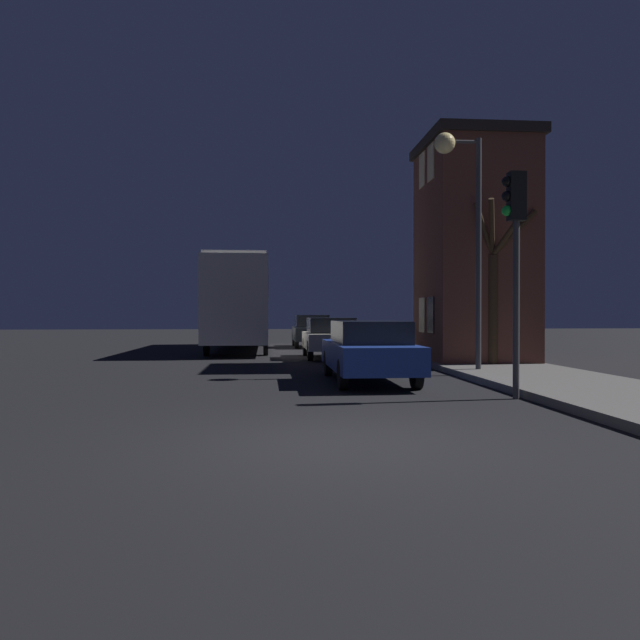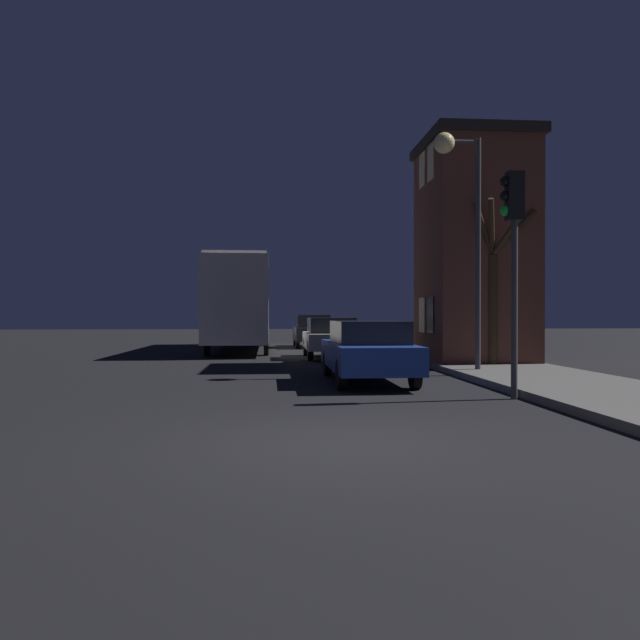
% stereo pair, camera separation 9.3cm
% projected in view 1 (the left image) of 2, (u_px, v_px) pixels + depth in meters
% --- Properties ---
extents(ground_plane, '(120.00, 120.00, 0.00)m').
position_uv_depth(ground_plane, '(342.00, 441.00, 7.70)').
color(ground_plane, black).
extents(brick_building, '(3.23, 3.80, 6.93)m').
position_uv_depth(brick_building, '(474.00, 248.00, 19.51)').
color(brick_building, brown).
rests_on(brick_building, sidewalk).
extents(streetlamp, '(1.24, 0.54, 6.09)m').
position_uv_depth(streetlamp, '(459.00, 189.00, 16.06)').
color(streetlamp, '#38383A').
rests_on(streetlamp, sidewalk).
extents(traffic_light, '(0.43, 0.24, 4.21)m').
position_uv_depth(traffic_light, '(515.00, 236.00, 11.53)').
color(traffic_light, '#38383A').
rests_on(traffic_light, ground).
extents(bare_tree, '(1.97, 1.49, 4.63)m').
position_uv_depth(bare_tree, '(495.00, 285.00, 17.71)').
color(bare_tree, '#382819').
rests_on(bare_tree, sidewalk).
extents(bus, '(2.44, 11.55, 3.85)m').
position_uv_depth(bus, '(240.00, 298.00, 27.53)').
color(bus, beige).
rests_on(bus, ground).
extents(car_near_lane, '(1.74, 4.71, 1.42)m').
position_uv_depth(car_near_lane, '(368.00, 350.00, 14.45)').
color(car_near_lane, navy).
rests_on(car_near_lane, ground).
extents(car_mid_lane, '(1.80, 3.91, 1.45)m').
position_uv_depth(car_mid_lane, '(330.00, 337.00, 22.36)').
color(car_mid_lane, beige).
rests_on(car_mid_lane, ground).
extents(car_far_lane, '(1.73, 3.97, 1.55)m').
position_uv_depth(car_far_lane, '(311.00, 330.00, 29.99)').
color(car_far_lane, black).
rests_on(car_far_lane, ground).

